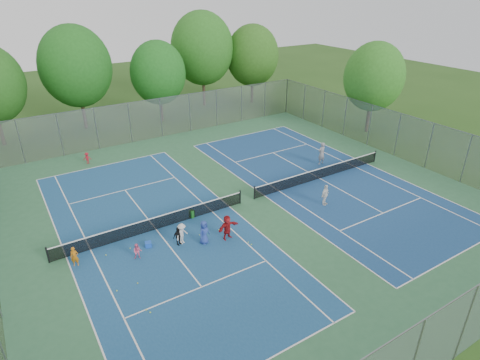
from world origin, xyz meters
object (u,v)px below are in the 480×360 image
(net_left, at_px, (155,224))
(instructor, at_px, (321,153))
(net_right, at_px, (320,174))
(ball_hopper, at_px, (192,214))
(ball_crate, at_px, (148,244))

(net_left, xyz_separation_m, instructor, (16.02, 2.14, 0.55))
(net_right, xyz_separation_m, ball_hopper, (-11.40, 0.10, -0.17))
(net_left, bearing_deg, ball_crate, -125.32)
(net_left, height_order, net_right, same)
(net_left, bearing_deg, ball_hopper, 2.11)
(instructor, bearing_deg, net_right, 43.86)
(ball_hopper, bearing_deg, net_left, -177.89)
(ball_crate, distance_m, instructor, 17.50)
(instructor, bearing_deg, ball_hopper, 5.88)
(ball_crate, distance_m, ball_hopper, 4.01)
(net_left, relative_size, net_right, 1.00)
(net_left, relative_size, ball_crate, 34.59)
(net_right, relative_size, instructor, 6.39)
(ball_crate, relative_size, instructor, 0.18)
(ball_crate, bearing_deg, instructor, 12.06)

